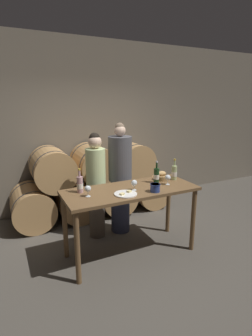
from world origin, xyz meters
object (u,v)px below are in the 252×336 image
wine_bottle_white (174,173)px  cheese_plate (126,194)px  wine_bottle_rose (80,184)px  bread_basket (161,176)px  wine_glass_far_left (88,189)px  person_left (96,184)px  blue_crock (155,187)px  tasting_table (131,198)px  wine_glass_left (134,183)px  wine_glass_center (168,178)px  person_right (120,178)px  wine_bottle_red (156,175)px

wine_bottle_white → cheese_plate: size_ratio=1.10×
wine_bottle_rose → bread_basket: 1.23m
cheese_plate → wine_glass_far_left: (-0.44, 0.14, 0.09)m
person_left → blue_crock: 1.04m
tasting_table → wine_glass_left: (0.01, -0.07, 0.22)m
cheese_plate → wine_glass_center: bearing=8.3°
person_left → person_right: (0.40, -0.00, 0.04)m
wine_glass_left → bread_basket: bearing=22.8°
bread_basket → wine_glass_center: (-0.05, -0.24, 0.05)m
bread_basket → wine_glass_far_left: 1.21m
cheese_plate → wine_glass_far_left: bearing=162.9°
wine_bottle_rose → wine_glass_left: (0.65, -0.22, -0.01)m
wine_bottle_white → wine_glass_left: bearing=-167.9°
wine_bottle_rose → wine_glass_left: wine_bottle_rose is taller
tasting_table → cheese_plate: size_ratio=6.20×
wine_bottle_red → person_left: bearing=139.6°
blue_crock → person_right: bearing=94.5°
person_left → cheese_plate: size_ratio=5.69×
person_left → wine_glass_far_left: 0.81m
wine_bottle_white → wine_glass_far_left: bearing=-175.0°
tasting_table → person_right: 0.69m
person_left → cheese_plate: person_left is taller
blue_crock → wine_glass_far_left: size_ratio=0.93×
person_left → blue_crock: (0.47, -0.91, 0.16)m
tasting_table → bread_basket: bread_basket is taller
person_left → wine_bottle_white: size_ratio=5.19×
tasting_table → blue_crock: blue_crock is taller
tasting_table → wine_bottle_red: bearing=10.2°
wine_bottle_rose → wine_glass_far_left: size_ratio=2.23×
wine_bottle_white → wine_glass_far_left: 1.36m
cheese_plate → wine_glass_left: (0.17, 0.10, 0.09)m
tasting_table → bread_basket: size_ratio=8.79×
wine_bottle_white → wine_glass_left: wine_bottle_white is taller
wine_glass_left → wine_glass_center: size_ratio=1.00×
person_right → blue_crock: size_ratio=13.48×
person_left → wine_glass_left: person_left is taller
tasting_table → cheese_plate: (-0.16, -0.17, 0.14)m
cheese_plate → person_right: bearing=69.7°
blue_crock → wine_glass_left: size_ratio=0.93×
wine_bottle_white → blue_crock: (-0.53, -0.33, -0.05)m
cheese_plate → wine_glass_left: bearing=29.2°
person_left → person_right: 0.40m
tasting_table → wine_glass_center: (0.54, -0.06, 0.22)m
person_left → wine_glass_left: (0.26, -0.74, 0.20)m
person_right → bread_basket: 0.67m
wine_bottle_red → wine_bottle_rose: size_ratio=1.01×
wine_glass_far_left → wine_glass_left: 0.61m
wine_glass_left → wine_glass_center: (0.53, 0.01, 0.00)m
cheese_plate → wine_bottle_red: bearing=22.2°
blue_crock → wine_glass_far_left: 0.85m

